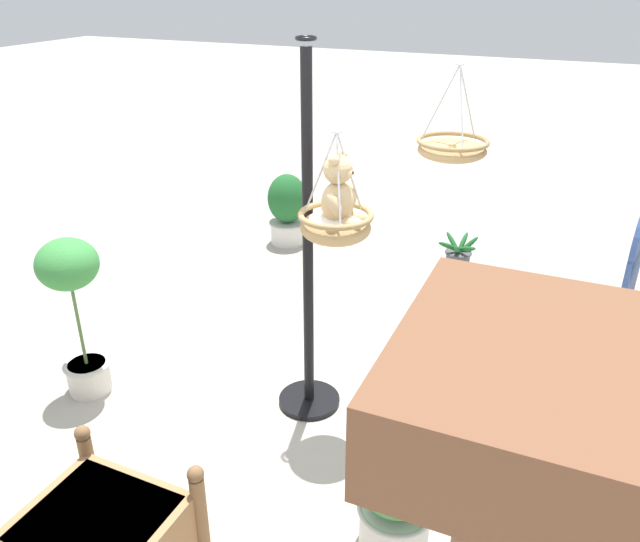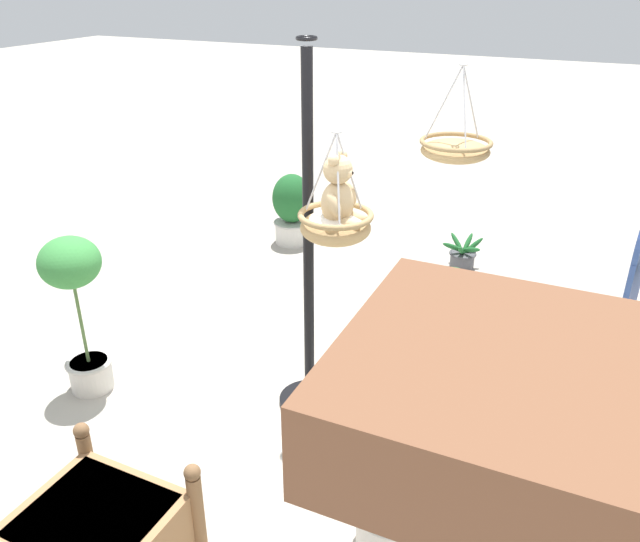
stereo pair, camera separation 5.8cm
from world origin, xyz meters
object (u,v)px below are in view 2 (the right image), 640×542
at_px(teddy_bear, 339,195).
at_px(potted_plant_flowering_red, 448,325).
at_px(hanging_basket_with_teddy, 335,225).
at_px(potted_plant_trailing_ivy, 76,298).
at_px(display_pole_central, 309,308).
at_px(wooden_planter_box, 98,541).
at_px(potted_plant_bushy_green, 463,256).
at_px(potted_plant_fern_front, 393,498).
at_px(display_sign_board, 637,271).
at_px(potted_plant_conical_shrub, 292,208).
at_px(hanging_basket_left_high, 455,149).

bearing_deg(teddy_bear, potted_plant_flowering_red, 146.46).
distance_m(hanging_basket_with_teddy, potted_plant_trailing_ivy, 1.98).
height_order(display_pole_central, wooden_planter_box, display_pole_central).
distance_m(potted_plant_flowering_red, potted_plant_bushy_green, 2.09).
relative_size(teddy_bear, potted_plant_bushy_green, 0.94).
xyz_separation_m(potted_plant_fern_front, display_sign_board, (-2.38, 1.07, 0.49)).
distance_m(potted_plant_trailing_ivy, display_sign_board, 4.06).
height_order(hanging_basket_with_teddy, teddy_bear, hanging_basket_with_teddy).
height_order(potted_plant_fern_front, potted_plant_flowering_red, potted_plant_flowering_red).
height_order(potted_plant_fern_front, potted_plant_conical_shrub, potted_plant_conical_shrub).
height_order(teddy_bear, wooden_planter_box, teddy_bear).
distance_m(hanging_basket_left_high, display_sign_board, 1.62).
distance_m(display_pole_central, potted_plant_conical_shrub, 2.97).
xyz_separation_m(potted_plant_bushy_green, potted_plant_trailing_ivy, (3.21, -2.04, 0.63)).
xyz_separation_m(hanging_basket_with_teddy, teddy_bear, (-0.00, 0.02, 0.19)).
bearing_deg(potted_plant_flowering_red, potted_plant_bushy_green, -170.98).
bearing_deg(potted_plant_fern_front, potted_plant_bushy_green, -173.00).
bearing_deg(potted_plant_conical_shrub, wooden_planter_box, 13.91).
relative_size(hanging_basket_left_high, potted_plant_bushy_green, 1.55).
xyz_separation_m(hanging_basket_left_high, potted_plant_trailing_ivy, (1.95, -2.13, -0.82)).
relative_size(hanging_basket_left_high, potted_plant_conical_shrub, 0.90).
bearing_deg(hanging_basket_with_teddy, hanging_basket_left_high, 168.53).
distance_m(display_pole_central, potted_plant_trailing_ivy, 1.64).
bearing_deg(display_pole_central, teddy_bear, 61.12).
distance_m(teddy_bear, potted_plant_conical_shrub, 3.45).
distance_m(hanging_basket_with_teddy, potted_plant_conical_shrub, 3.37).
bearing_deg(hanging_basket_with_teddy, potted_plant_bushy_green, 175.28).
relative_size(potted_plant_bushy_green, potted_plant_trailing_ivy, 0.38).
bearing_deg(potted_plant_trailing_ivy, wooden_planter_box, 44.32).
relative_size(potted_plant_fern_front, potted_plant_bushy_green, 1.42).
bearing_deg(potted_plant_fern_front, potted_plant_flowering_red, -175.60).
distance_m(teddy_bear, potted_plant_trailing_ivy, 2.07).
bearing_deg(potted_plant_trailing_ivy, hanging_basket_with_teddy, 101.29).
distance_m(hanging_basket_with_teddy, display_sign_board, 2.45).
bearing_deg(display_sign_board, hanging_basket_with_teddy, -47.76).
bearing_deg(potted_plant_bushy_green, potted_plant_flowering_red, 9.02).
bearing_deg(display_pole_central, potted_plant_fern_front, 44.62).
xyz_separation_m(teddy_bear, wooden_planter_box, (1.59, -0.64, -1.43)).
relative_size(potted_plant_fern_front, potted_plant_trailing_ivy, 0.54).
distance_m(potted_plant_fern_front, potted_plant_bushy_green, 3.67).
bearing_deg(potted_plant_conical_shrub, potted_plant_bushy_green, 93.73).
xyz_separation_m(teddy_bear, potted_plant_flowering_red, (-0.81, 0.54, -1.18)).
relative_size(hanging_basket_with_teddy, potted_plant_fern_front, 1.00).
distance_m(potted_plant_flowering_red, potted_plant_trailing_ivy, 2.66).
relative_size(display_pole_central, teddy_bear, 5.73).
height_order(teddy_bear, display_sign_board, teddy_bear).
height_order(hanging_basket_with_teddy, potted_plant_flowering_red, hanging_basket_with_teddy).
height_order(potted_plant_flowering_red, potted_plant_trailing_ivy, potted_plant_trailing_ivy).
bearing_deg(potted_plant_trailing_ivy, display_sign_board, 118.72).
bearing_deg(wooden_planter_box, potted_plant_bushy_green, 169.17).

